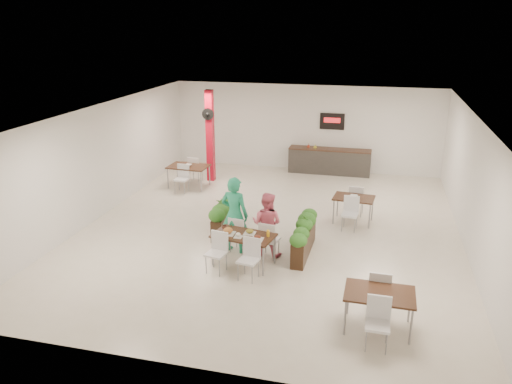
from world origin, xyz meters
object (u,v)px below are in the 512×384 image
at_px(diner_man, 235,215).
at_px(planter_left, 223,213).
at_px(main_table, 243,239).
at_px(diner_woman, 267,224).
at_px(side_table_b, 354,201).
at_px(service_counter, 329,160).
at_px(red_column, 210,135).
at_px(planter_right, 304,235).
at_px(side_table_c, 379,298).
at_px(side_table_a, 189,169).

height_order(diner_man, planter_left, diner_man).
height_order(main_table, diner_woman, diner_woman).
distance_m(diner_man, planter_left, 1.41).
xyz_separation_m(diner_man, side_table_b, (2.71, 2.58, -0.33)).
height_order(diner_woman, planter_left, diner_woman).
bearing_deg(service_counter, red_column, -155.00).
distance_m(diner_woman, planter_right, 0.95).
xyz_separation_m(planter_left, side_table_c, (4.13, -3.70, 0.13)).
xyz_separation_m(planter_left, planter_right, (2.33, -0.90, -0.00)).
xyz_separation_m(side_table_a, side_table_c, (6.41, -6.99, -0.01)).
xyz_separation_m(planter_left, side_table_b, (3.37, 1.43, 0.12)).
bearing_deg(service_counter, planter_left, -110.00).
distance_m(diner_woman, planter_left, 1.88).
distance_m(service_counter, side_table_a, 5.28).
height_order(diner_man, planter_right, diner_man).
relative_size(diner_woman, side_table_a, 0.97).
relative_size(side_table_a, side_table_b, 0.99).
bearing_deg(side_table_b, planter_right, -108.68).
bearing_deg(planter_right, planter_left, 158.81).
bearing_deg(planter_left, red_column, 112.96).
bearing_deg(service_counter, side_table_c, -78.88).
bearing_deg(planter_left, side_table_c, -41.82).
distance_m(side_table_a, side_table_c, 9.48).
bearing_deg(diner_woman, side_table_a, -39.57).
distance_m(service_counter, side_table_b, 4.80).
xyz_separation_m(red_column, side_table_b, (5.16, -2.79, -1.02)).
bearing_deg(red_column, planter_right, -51.21).
height_order(main_table, side_table_c, same).
height_order(service_counter, diner_man, service_counter).
xyz_separation_m(main_table, planter_right, (1.28, 0.90, -0.14)).
height_order(red_column, main_table, red_column).
distance_m(diner_woman, side_table_a, 5.81).
distance_m(service_counter, side_table_c, 9.97).
height_order(diner_man, side_table_b, diner_man).
bearing_deg(main_table, planter_left, 120.11).
xyz_separation_m(diner_man, diner_woman, (0.80, 0.00, -0.17)).
relative_size(diner_woman, planter_left, 0.86).
bearing_deg(diner_man, planter_right, -161.00).
bearing_deg(diner_woman, red_column, -48.44).
relative_size(service_counter, side_table_c, 1.85).
height_order(red_column, side_table_c, red_column).
bearing_deg(service_counter, planter_right, -89.05).
distance_m(service_counter, main_table, 7.97).
bearing_deg(service_counter, main_table, -98.40).
bearing_deg(planter_left, side_table_a, 124.62).
xyz_separation_m(planter_right, side_table_b, (1.04, 2.33, 0.12)).
height_order(planter_left, side_table_b, planter_left).
bearing_deg(planter_right, red_column, 128.79).
bearing_deg(planter_right, diner_man, -171.43).
relative_size(red_column, planter_right, 1.65).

